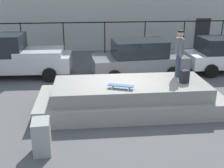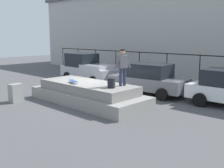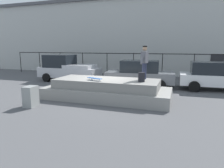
% 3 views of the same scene
% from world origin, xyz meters
% --- Properties ---
extents(ground_plane, '(60.00, 60.00, 0.00)m').
position_xyz_m(ground_plane, '(0.00, 0.00, 0.00)').
color(ground_plane, '#4C4C4F').
extents(concrete_ledge, '(6.27, 2.44, 1.00)m').
position_xyz_m(concrete_ledge, '(0.32, -0.45, 0.45)').
color(concrete_ledge, gray).
rests_on(concrete_ledge, ground_plane).
extents(skateboarder, '(0.31, 0.95, 1.63)m').
position_xyz_m(skateboarder, '(2.10, 0.08, 1.94)').
color(skateboarder, '#2D334C').
rests_on(skateboarder, concrete_ledge).
extents(skateboard, '(0.84, 0.46, 0.12)m').
position_xyz_m(skateboard, '(-0.09, -1.01, 1.10)').
color(skateboard, '#264C8C').
rests_on(skateboard, concrete_ledge).
extents(backpack, '(0.33, 0.28, 0.43)m').
position_xyz_m(backpack, '(2.10, -0.65, 1.22)').
color(backpack, black).
rests_on(backpack, concrete_ledge).
extents(car_silver_pickup_near, '(4.76, 2.10, 2.00)m').
position_xyz_m(car_silver_pickup_near, '(-4.40, 3.68, 0.97)').
color(car_silver_pickup_near, '#B7B7BC').
rests_on(car_silver_pickup_near, ground_plane).
extents(car_grey_sedan_mid, '(4.48, 2.34, 1.72)m').
position_xyz_m(car_grey_sedan_mid, '(1.30, 3.16, 0.87)').
color(car_grey_sedan_mid, slate).
rests_on(car_grey_sedan_mid, ground_plane).
extents(utility_box, '(0.48, 0.63, 0.91)m').
position_xyz_m(utility_box, '(-2.34, -2.80, 0.45)').
color(utility_box, gray).
rests_on(utility_box, ground_plane).
extents(fence_row, '(24.06, 0.06, 2.07)m').
position_xyz_m(fence_row, '(0.00, 7.11, 1.44)').
color(fence_row, black).
rests_on(fence_row, ground_plane).
extents(warehouse_building, '(33.90, 8.41, 7.21)m').
position_xyz_m(warehouse_building, '(0.00, 12.73, 3.61)').
color(warehouse_building, '#B2B2AD').
rests_on(warehouse_building, ground_plane).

